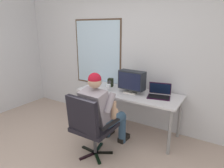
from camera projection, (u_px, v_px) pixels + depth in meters
name	position (u px, v px, depth m)	size (l,w,h in m)	color
wall_rear	(127.00, 54.00, 3.68)	(5.18, 0.08, 2.70)	silver
desk	(128.00, 96.00, 3.40)	(1.78, 0.70, 0.75)	gray
office_chair	(89.00, 123.00, 2.71)	(0.66, 0.58, 0.97)	black
person_seated	(102.00, 110.00, 2.90)	(0.55, 0.83, 1.24)	#314C69
crt_monitor	(132.00, 80.00, 3.30)	(0.46, 0.21, 0.38)	beige
laptop	(159.00, 93.00, 3.16)	(0.41, 0.36, 0.22)	black
wine_glass	(108.00, 86.00, 3.42)	(0.09, 0.09, 0.12)	silver
desk_speaker	(111.00, 82.00, 3.69)	(0.10, 0.11, 0.16)	black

